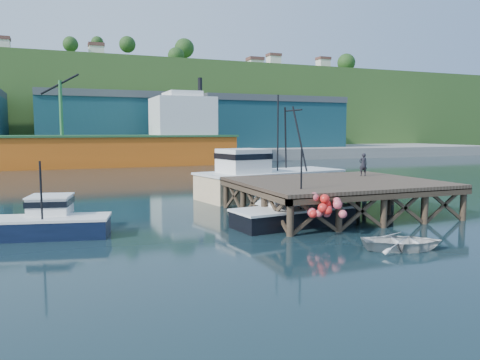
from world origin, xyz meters
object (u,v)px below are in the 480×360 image
boat_navy (47,221)px  dinghy (403,242)px  boat_black (290,211)px  trawler (268,176)px  dockworker (363,164)px

boat_navy → dinghy: bearing=-18.4°
boat_black → trawler: 11.17m
trawler → boat_navy: bearing=-163.0°
trawler → dinghy: 17.51m
boat_navy → dinghy: 17.05m
trawler → dinghy: trawler is taller
boat_navy → boat_black: 12.80m
dinghy → dockworker: 12.58m
boat_navy → dockworker: (20.42, 2.12, 2.15)m
trawler → dockworker: trawler is taller
boat_black → boat_navy: bearing=164.3°
boat_black → trawler: size_ratio=0.57×
boat_navy → dockworker: boat_navy is taller
boat_navy → trawler: 18.38m
boat_navy → boat_black: size_ratio=0.89×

